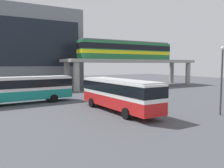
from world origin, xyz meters
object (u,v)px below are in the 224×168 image
at_px(station_building, 19,48).
at_px(bus_secondary, 25,87).
at_px(bus_main, 119,92).
at_px(bicycle_green, 152,88).
at_px(bicycle_red, 142,86).
at_px(bicycle_orange, 166,87).
at_px(train, 127,50).

relative_size(station_building, bus_secondary, 2.14).
relative_size(bus_main, bus_secondary, 0.99).
relative_size(bicycle_green, bicycle_red, 0.96).
relative_size(station_building, bicycle_orange, 14.26).
xyz_separation_m(bus_main, bicycle_green, (15.63, 13.91, -1.63)).
xyz_separation_m(bicycle_red, bicycle_orange, (3.53, -3.06, 0.00)).
height_order(station_building, bus_secondary, station_building).
relative_size(bus_main, bicycle_green, 6.73).
xyz_separation_m(bicycle_green, bicycle_red, (-0.05, 3.10, 0.00)).
bearing_deg(bicycle_green, bus_main, -138.32).
bearing_deg(bus_secondary, bus_main, -52.66).
bearing_deg(bus_secondary, train, 27.67).
bearing_deg(bicycle_orange, bicycle_red, 139.15).
bearing_deg(station_building, bicycle_green, -43.53).
distance_m(station_building, train, 23.01).
bearing_deg(bicycle_orange, train, 121.86).
xyz_separation_m(train, bicycle_green, (0.98, -7.23, -7.31)).
distance_m(train, bus_main, 26.34).
height_order(bicycle_green, bicycle_orange, same).
bearing_deg(bicycle_orange, station_building, 140.99).
bearing_deg(bicycle_green, bus_secondary, -169.39).
bearing_deg(bus_main, bus_secondary, 127.34).
height_order(station_building, bicycle_orange, station_building).
xyz_separation_m(station_building, bus_main, (4.85, -33.36, -6.11)).
distance_m(bicycle_red, bicycle_orange, 4.67).
bearing_deg(bicycle_green, bicycle_orange, 0.67).
bearing_deg(bus_secondary, bicycle_orange, 9.32).
height_order(bus_secondary, bicycle_red, bus_secondary).
distance_m(bicycle_green, bicycle_red, 3.10).
relative_size(bus_secondary, bicycle_red, 6.53).
relative_size(station_building, bicycle_green, 14.53).
xyz_separation_m(bus_main, bicycle_orange, (19.11, 13.95, -1.63)).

